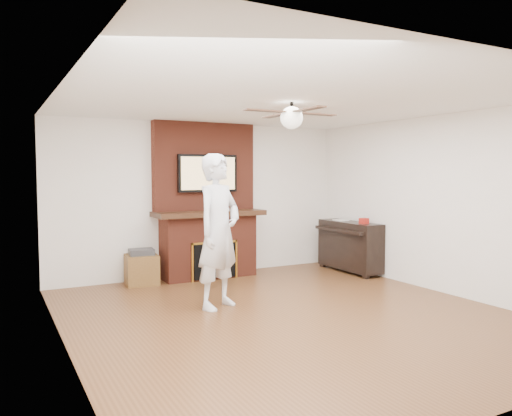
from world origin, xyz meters
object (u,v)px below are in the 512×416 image
piano (349,245)px  person (219,231)px  side_table (142,268)px  fireplace (207,216)px

piano → person: bearing=-160.3°
person → side_table: size_ratio=3.57×
side_table → piano: bearing=-6.1°
person → side_table: (-0.50, 1.75, -0.71)m
fireplace → piano: fireplace is taller
person → side_table: 1.95m
person → piano: bearing=-7.9°
fireplace → person: fireplace is taller
person → piano: 3.11m
fireplace → side_table: size_ratio=4.64×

